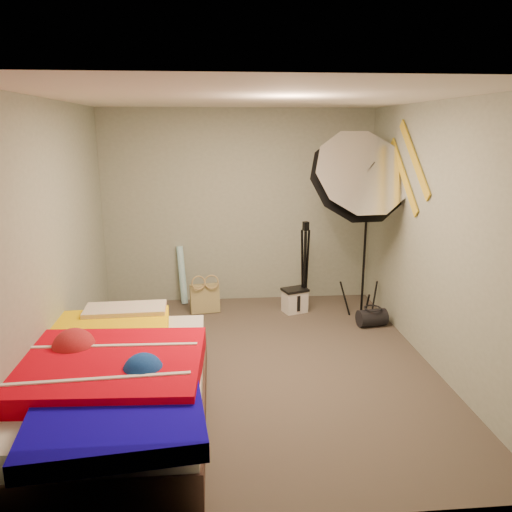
{
  "coord_description": "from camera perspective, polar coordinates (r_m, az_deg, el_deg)",
  "views": [
    {
      "loc": [
        -0.34,
        -4.44,
        2.25
      ],
      "look_at": [
        0.1,
        0.6,
        0.95
      ],
      "focal_mm": 35.0,
      "sensor_mm": 36.0,
      "label": 1
    }
  ],
  "objects": [
    {
      "name": "wall_right",
      "position": [
        5.01,
        19.81,
        2.04
      ],
      "size": [
        0.0,
        4.0,
        4.0
      ],
      "primitive_type": "plane",
      "rotation": [
        1.57,
        0.0,
        -1.57
      ],
      "color": "#98A08E",
      "rests_on": "floor"
    },
    {
      "name": "wall_stripe_lower",
      "position": [
        5.7,
        16.52,
        8.8
      ],
      "size": [
        0.02,
        0.91,
        0.78
      ],
      "primitive_type": "cube",
      "rotation": [
        0.7,
        0.0,
        0.0
      ],
      "color": "gold",
      "rests_on": "wall_right"
    },
    {
      "name": "wall_back",
      "position": [
        6.53,
        -1.95,
        5.58
      ],
      "size": [
        3.5,
        0.0,
        3.5
      ],
      "primitive_type": "plane",
      "rotation": [
        1.57,
        0.0,
        0.0
      ],
      "color": "#98A08E",
      "rests_on": "floor"
    },
    {
      "name": "floor",
      "position": [
        4.99,
        -0.56,
        -12.4
      ],
      "size": [
        4.0,
        4.0,
        0.0
      ],
      "primitive_type": "plane",
      "color": "#4B423A",
      "rests_on": "ground"
    },
    {
      "name": "wrapping_roll",
      "position": [
        6.62,
        -8.44,
        -2.17
      ],
      "size": [
        0.16,
        0.23,
        0.76
      ],
      "primitive_type": "cylinder",
      "rotation": [
        -0.17,
        0.0,
        0.4
      ],
      "color": "#55C5E0",
      "rests_on": "floor"
    },
    {
      "name": "duffel_bag",
      "position": [
        6.02,
        13.11,
        -6.88
      ],
      "size": [
        0.36,
        0.25,
        0.2
      ],
      "primitive_type": "cylinder",
      "rotation": [
        0.0,
        1.57,
        0.15
      ],
      "color": "black",
      "rests_on": "floor"
    },
    {
      "name": "camera_case",
      "position": [
        6.31,
        4.44,
        -5.16
      ],
      "size": [
        0.33,
        0.28,
        0.28
      ],
      "primitive_type": "cube",
      "rotation": [
        0.0,
        0.0,
        0.33
      ],
      "color": "silver",
      "rests_on": "floor"
    },
    {
      "name": "photo_umbrella",
      "position": [
        5.76,
        11.52,
        8.57
      ],
      "size": [
        1.34,
        0.95,
        2.36
      ],
      "color": "black",
      "rests_on": "floor"
    },
    {
      "name": "wall_left",
      "position": [
        4.76,
        -22.09,
        1.23
      ],
      "size": [
        0.0,
        4.0,
        4.0
      ],
      "primitive_type": "plane",
      "rotation": [
        1.57,
        0.0,
        1.57
      ],
      "color": "#98A08E",
      "rests_on": "floor"
    },
    {
      "name": "tote_bag",
      "position": [
        6.3,
        -5.86,
        -4.84
      ],
      "size": [
        0.38,
        0.21,
        0.37
      ],
      "primitive_type": "cube",
      "rotation": [
        -0.14,
        0.0,
        0.15
      ],
      "color": "tan",
      "rests_on": "floor"
    },
    {
      "name": "camera_tripod",
      "position": [
        6.22,
        5.62,
        -0.51
      ],
      "size": [
        0.08,
        0.08,
        1.15
      ],
      "color": "black",
      "rests_on": "floor"
    },
    {
      "name": "wall_front",
      "position": [
        2.66,
        2.75,
        -7.67
      ],
      "size": [
        3.5,
        0.0,
        3.5
      ],
      "primitive_type": "plane",
      "rotation": [
        -1.57,
        0.0,
        0.0
      ],
      "color": "#98A08E",
      "rests_on": "floor"
    },
    {
      "name": "ceiling",
      "position": [
        4.46,
        -0.64,
        17.63
      ],
      "size": [
        4.0,
        4.0,
        0.0
      ],
      "primitive_type": "plane",
      "rotation": [
        3.14,
        0.0,
        0.0
      ],
      "color": "silver",
      "rests_on": "wall_back"
    },
    {
      "name": "wall_stripe_upper",
      "position": [
        5.46,
        17.62,
        10.6
      ],
      "size": [
        0.02,
        0.91,
        0.78
      ],
      "primitive_type": "cube",
      "rotation": [
        0.7,
        0.0,
        0.0
      ],
      "color": "gold",
      "rests_on": "wall_right"
    },
    {
      "name": "bed",
      "position": [
        4.15,
        -16.43,
        -14.01
      ],
      "size": [
        1.57,
        2.36,
        0.63
      ],
      "color": "#402821",
      "rests_on": "floor"
    }
  ]
}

